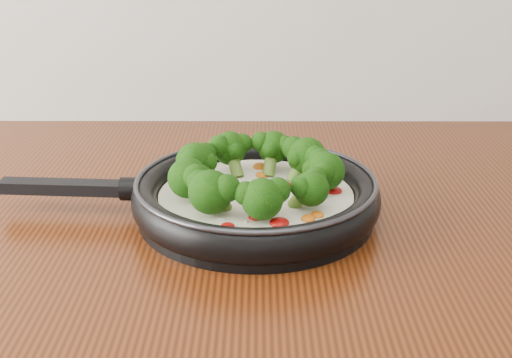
{
  "coord_description": "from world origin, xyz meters",
  "views": [
    {
      "loc": [
        -0.1,
        0.33,
        1.25
      ],
      "look_at": [
        -0.11,
        1.08,
        0.95
      ],
      "focal_mm": 46.57,
      "sensor_mm": 36.0,
      "label": 1
    }
  ],
  "objects": [
    {
      "name": "skillet",
      "position": [
        -0.11,
        1.08,
        0.93
      ],
      "size": [
        0.48,
        0.32,
        0.09
      ],
      "color": "black",
      "rests_on": "counter"
    }
  ]
}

